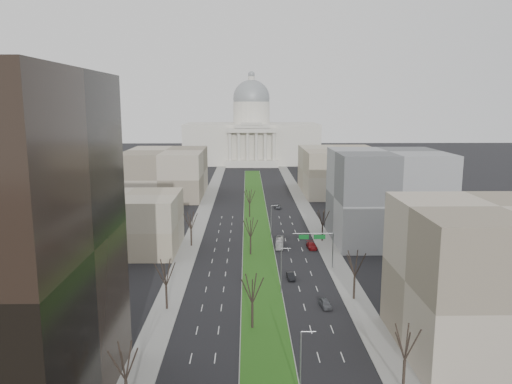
{
  "coord_description": "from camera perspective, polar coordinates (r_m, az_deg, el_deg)",
  "views": [
    {
      "loc": [
        -2.78,
        -36.24,
        36.39
      ],
      "look_at": [
        -0.13,
        110.43,
        10.07
      ],
      "focal_mm": 35.0,
      "sensor_mm": 36.0,
      "label": 1
    }
  ],
  "objects": [
    {
      "name": "car_red",
      "position": [
        127.63,
        6.37,
        -6.11
      ],
      "size": [
        2.46,
        5.35,
        1.51
      ],
      "primitive_type": "imported",
      "rotation": [
        0.0,
        0.0,
        0.07
      ],
      "color": "maroon",
      "rests_on": "ground"
    },
    {
      "name": "building_far_left",
      "position": [
        200.75,
        -10.27,
        2.17
      ],
      "size": [
        30.0,
        40.0,
        18.0
      ],
      "primitive_type": "cube",
      "color": "gray",
      "rests_on": "ground"
    },
    {
      "name": "car_black",
      "position": [
        105.89,
        3.99,
        -9.57
      ],
      "size": [
        1.69,
        4.14,
        1.34
      ],
      "primitive_type": "imported",
      "rotation": [
        0.0,
        0.0,
        0.07
      ],
      "color": "black",
      "rests_on": "ground"
    },
    {
      "name": "tree_left_near",
      "position": [
        63.54,
        -14.77,
        -18.14
      ],
      "size": [
        5.1,
        5.1,
        9.18
      ],
      "color": "black",
      "rests_on": "ground"
    },
    {
      "name": "building_beige_left",
      "position": [
        128.36,
        -14.65,
        -3.4
      ],
      "size": [
        26.0,
        22.0,
        14.0
      ],
      "primitive_type": "cube",
      "color": "tan",
      "rests_on": "ground"
    },
    {
      "name": "mast_arm_signs",
      "position": [
        111.69,
        7.42,
        -5.65
      ],
      "size": [
        9.12,
        0.24,
        8.09
      ],
      "color": "gray",
      "rests_on": "ground"
    },
    {
      "name": "tree_median_a",
      "position": [
        81.72,
        -0.43,
        -10.91
      ],
      "size": [
        5.4,
        5.4,
        9.72
      ],
      "color": "black",
      "rests_on": "ground"
    },
    {
      "name": "car_grey_far",
      "position": [
        174.19,
        2.47,
        -1.69
      ],
      "size": [
        2.4,
        4.64,
        1.25
      ],
      "primitive_type": "imported",
      "rotation": [
        0.0,
        0.0,
        0.07
      ],
      "color": "#4A4C51",
      "rests_on": "ground"
    },
    {
      "name": "ground",
      "position": [
        160.45,
        -0.02,
        -2.94
      ],
      "size": [
        600.0,
        600.0,
        0.0
      ],
      "primitive_type": "plane",
      "color": "black",
      "rests_on": "ground"
    },
    {
      "name": "building_far_right",
      "position": [
        206.58,
        9.52,
        2.41
      ],
      "size": [
        30.0,
        40.0,
        18.0
      ],
      "primitive_type": "cube",
      "color": "tan",
      "rests_on": "ground"
    },
    {
      "name": "tree_median_c",
      "position": [
        158.98,
        -0.74,
        -0.48
      ],
      "size": [
        5.4,
        5.4,
        9.72
      ],
      "color": "black",
      "rests_on": "ground"
    },
    {
      "name": "streetlamp_median_c",
      "position": [
        135.15,
        1.77,
        -3.35
      ],
      "size": [
        1.9,
        0.2,
        9.16
      ],
      "color": "gray",
      "rests_on": "ground"
    },
    {
      "name": "building_tan_right",
      "position": [
        81.13,
        25.54,
        -9.1
      ],
      "size": [
        26.0,
        24.0,
        22.0
      ],
      "primitive_type": "cube",
      "color": "gray",
      "rests_on": "ground"
    },
    {
      "name": "streetlamp_median_b",
      "position": [
        96.78,
        2.93,
        -8.89
      ],
      "size": [
        1.9,
        0.2,
        9.16
      ],
      "color": "gray",
      "rests_on": "ground"
    },
    {
      "name": "tree_median_b",
      "position": [
        119.9,
        -0.63,
        -4.02
      ],
      "size": [
        5.4,
        5.4,
        9.72
      ],
      "color": "black",
      "rests_on": "ground"
    },
    {
      "name": "tree_left_mid",
      "position": [
        90.38,
        -10.28,
        -8.98
      ],
      "size": [
        5.4,
        5.4,
        9.72
      ],
      "color": "black",
      "rests_on": "ground"
    },
    {
      "name": "building_grey_right",
      "position": [
        135.62,
        14.72,
        -0.53
      ],
      "size": [
        28.0,
        26.0,
        24.0
      ],
      "primitive_type": "cube",
      "color": "#5D5F62",
      "rests_on": "ground"
    },
    {
      "name": "tree_right_mid",
      "position": [
        95.08,
        11.26,
        -7.94
      ],
      "size": [
        5.52,
        5.52,
        9.94
      ],
      "color": "black",
      "rests_on": "ground"
    },
    {
      "name": "streetlamp_median_a",
      "position": [
        64.84,
        5.17,
        -19.03
      ],
      "size": [
        1.9,
        0.2,
        9.16
      ],
      "color": "gray",
      "rests_on": "ground"
    },
    {
      "name": "tree_right_near",
      "position": [
        68.37,
        16.74,
        -16.04
      ],
      "size": [
        5.16,
        5.16,
        9.29
      ],
      "color": "black",
      "rests_on": "ground"
    },
    {
      "name": "median",
      "position": [
        159.44,
        -0.01,
        -2.98
      ],
      "size": [
        8.0,
        222.03,
        0.2
      ],
      "color": "#999993",
      "rests_on": "ground"
    },
    {
      "name": "sidewalk_left",
      "position": [
        136.97,
        -7.2,
        -5.29
      ],
      "size": [
        5.0,
        330.0,
        0.15
      ],
      "primitive_type": "cube",
      "color": "gray",
      "rests_on": "ground"
    },
    {
      "name": "capitol",
      "position": [
        306.5,
        -0.52,
        6.41
      ],
      "size": [
        80.0,
        46.0,
        55.0
      ],
      "color": "beige",
      "rests_on": "ground"
    },
    {
      "name": "tree_left_far",
      "position": [
        128.52,
        -7.46,
        -3.21
      ],
      "size": [
        5.28,
        5.28,
        9.5
      ],
      "color": "black",
      "rests_on": "ground"
    },
    {
      "name": "car_grey_near",
      "position": [
        93.01,
        7.91,
        -12.49
      ],
      "size": [
        2.28,
        4.39,
        1.43
      ],
      "primitive_type": "imported",
      "rotation": [
        0.0,
        0.0,
        0.15
      ],
      "color": "#515359",
      "rests_on": "ground"
    },
    {
      "name": "sidewalk_right",
      "position": [
        137.68,
        7.5,
        -5.21
      ],
      "size": [
        5.0,
        330.0,
        0.15
      ],
      "primitive_type": "cube",
      "color": "gray",
      "rests_on": "ground"
    },
    {
      "name": "tree_right_far",
      "position": [
        133.18,
        7.63,
        -2.88
      ],
      "size": [
        5.04,
        5.04,
        9.07
      ],
      "color": "black",
      "rests_on": "ground"
    },
    {
      "name": "box_van",
      "position": [
        128.22,
        2.72,
        -5.82
      ],
      "size": [
        2.54,
        8.06,
        2.21
      ],
      "primitive_type": "imported",
      "rotation": [
        0.0,
        0.0,
        -0.09
      ],
      "color": "silver",
      "rests_on": "ground"
    }
  ]
}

